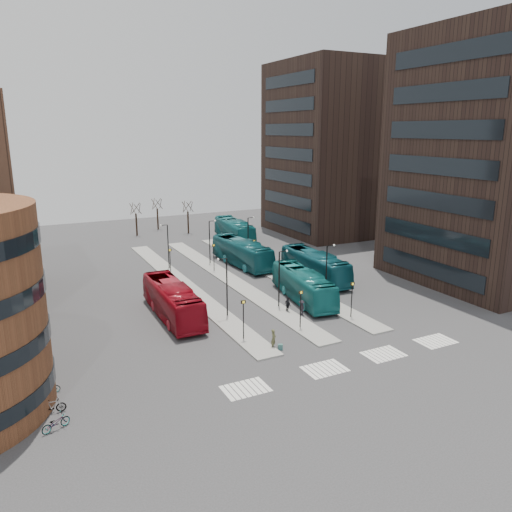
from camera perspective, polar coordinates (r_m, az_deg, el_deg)
name	(u,v)px	position (r m, az deg, el deg)	size (l,w,h in m)	color
ground	(367,389)	(38.89, 12.55, -14.58)	(160.00, 160.00, 0.00)	#303033
island_left	(184,285)	(61.72, -8.25, -3.29)	(2.50, 45.00, 0.15)	gray
island_mid	(229,279)	(63.74, -3.13, -2.59)	(2.50, 45.00, 0.15)	gray
island_right	(270,273)	(66.25, 1.64, -1.92)	(2.50, 45.00, 0.15)	gray
suitcase	(280,347)	(43.95, 2.79, -10.34)	(0.40, 0.32, 0.50)	navy
red_bus	(172,300)	(51.26, -9.53, -5.01)	(3.00, 12.82, 3.57)	maroon
teal_bus_a	(303,285)	(55.79, 5.41, -3.35)	(2.88, 12.32, 3.43)	#166E6F
teal_bus_b	(242,253)	(69.69, -1.61, 0.40)	(3.08, 13.17, 3.67)	#12565E
teal_bus_c	(315,266)	(63.57, 6.72, -1.10)	(3.03, 12.94, 3.60)	#12515C
teal_bus_d	(234,230)	(85.16, -2.50, 2.95)	(3.10, 13.25, 3.69)	#16696E
traveller	(274,339)	(44.01, 2.02, -9.42)	(0.63, 0.41, 1.73)	#4D4E2E
commuter_a	(187,327)	(46.83, -7.87, -8.01)	(0.87, 0.68, 1.79)	black
commuter_b	(288,305)	(52.20, 3.65, -5.60)	(0.96, 0.40, 1.65)	black
commuter_c	(302,308)	(51.69, 5.23, -5.89)	(1.01, 0.58, 1.56)	black
bicycle_near	(56,423)	(35.66, -21.92, -17.26)	(0.66, 1.90, 1.00)	gray
bicycle_mid	(53,406)	(37.49, -22.23, -15.61)	(0.49, 1.74, 1.05)	gray
bicycle_far	(49,387)	(40.23, -22.61, -13.69)	(0.55, 1.58, 0.83)	gray
crosswalk_stripes	(353,362)	(42.63, 10.98, -11.78)	(22.35, 2.40, 0.01)	silver
tower_near	(498,159)	(68.63, 25.96, 9.91)	(20.12, 20.00, 30.00)	black
tower_far	(335,150)	(93.40, 9.05, 11.93)	(20.12, 20.00, 30.00)	black
sign_poles	(250,275)	(56.81, -0.70, -2.23)	(12.45, 22.12, 3.65)	black
lamp_posts	(240,255)	(61.29, -1.88, 0.14)	(14.04, 20.24, 6.12)	black
bare_trees	(161,218)	(93.44, -10.83, 4.27)	(10.97, 8.14, 5.90)	black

